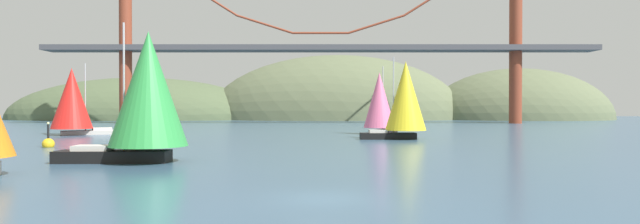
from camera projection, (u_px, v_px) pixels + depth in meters
name	position (u px, v px, depth m)	size (l,w,h in m)	color
ground_plane	(322.00, 199.00, 21.48)	(360.00, 360.00, 0.00)	#385670
headland_left	(139.00, 119.00, 156.35)	(79.67, 44.00, 25.17)	#4C5B3D
headland_right	(516.00, 119.00, 156.59)	(55.32, 44.00, 30.79)	#5B6647
headland_center	(336.00, 119.00, 156.48)	(78.16, 44.00, 38.85)	#5B6647
suspension_bridge	(319.00, 38.00, 116.26)	(124.42, 6.00, 44.50)	brown
sailboat_yellow_sail	(404.00, 98.00, 60.45)	(7.87, 4.96, 9.68)	black
sailboat_red_spinnaker	(71.00, 100.00, 69.12)	(9.53, 7.62, 9.74)	#B7B2A8
sailboat_pink_spinnaker	(379.00, 102.00, 71.05)	(6.17, 8.46, 9.51)	black
sailboat_green_sail	(145.00, 93.00, 35.41)	(9.02, 5.42, 9.65)	black
channel_buoy	(47.00, 143.00, 48.44)	(1.10, 1.10, 2.64)	gold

